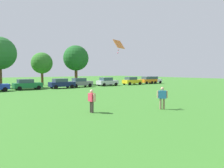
% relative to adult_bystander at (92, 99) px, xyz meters
% --- Properties ---
extents(ground_plane, '(160.00, 160.00, 0.00)m').
position_rel_adult_bystander_xyz_m(ground_plane, '(-1.72, 15.42, -0.99)').
color(ground_plane, '#387528').
extents(adult_bystander, '(0.31, 0.79, 1.66)m').
position_rel_adult_bystander_xyz_m(adult_bystander, '(0.00, 0.00, 0.00)').
color(adult_bystander, '#3F3833').
rests_on(adult_bystander, ground).
extents(bystander_near_trees, '(0.64, 0.62, 1.73)m').
position_rel_adult_bystander_xyz_m(bystander_near_trees, '(5.12, -2.08, 0.04)').
color(bystander_near_trees, '#8C7259').
rests_on(bystander_near_trees, ground).
extents(kite, '(1.19, 0.84, 1.09)m').
position_rel_adult_bystander_xyz_m(kite, '(2.81, 0.45, 4.05)').
color(kite, orange).
extents(parked_car_green_2, '(4.30, 2.02, 1.68)m').
position_rel_adult_bystander_xyz_m(parked_car_green_2, '(1.72, 22.47, -0.13)').
color(parked_car_green_2, '#196B38').
rests_on(parked_car_green_2, ground).
extents(parked_car_navy_3, '(4.30, 2.02, 1.68)m').
position_rel_adult_bystander_xyz_m(parked_car_navy_3, '(7.27, 21.87, -0.13)').
color(parked_car_navy_3, '#141E4C').
rests_on(parked_car_navy_3, ground).
extents(parked_car_gray_4, '(4.30, 2.02, 1.68)m').
position_rel_adult_bystander_xyz_m(parked_car_gray_4, '(11.29, 22.56, -0.13)').
color(parked_car_gray_4, slate).
rests_on(parked_car_gray_4, ground).
extents(parked_car_silver_5, '(4.30, 2.02, 1.68)m').
position_rel_adult_bystander_xyz_m(parked_car_silver_5, '(17.21, 22.29, -0.13)').
color(parked_car_silver_5, silver).
rests_on(parked_car_silver_5, ground).
extents(parked_car_yellow_6, '(4.30, 2.02, 1.68)m').
position_rel_adult_bystander_xyz_m(parked_car_yellow_6, '(23.52, 21.94, -0.13)').
color(parked_car_yellow_6, yellow).
rests_on(parked_car_yellow_6, ground).
extents(parked_car_orange_7, '(4.30, 2.02, 1.68)m').
position_rel_adult_bystander_xyz_m(parked_car_orange_7, '(28.93, 22.33, -0.13)').
color(parked_car_orange_7, orange).
rests_on(parked_car_orange_7, ground).
extents(parked_car_white_8, '(4.30, 2.02, 1.68)m').
position_rel_adult_bystander_xyz_m(parked_car_white_8, '(30.71, 22.39, -0.13)').
color(parked_car_white_8, white).
rests_on(parked_car_white_8, ground).
extents(tree_right, '(4.38, 4.38, 6.82)m').
position_rel_adult_bystander_xyz_m(tree_right, '(7.28, 31.66, 3.62)').
color(tree_right, brown).
rests_on(tree_right, ground).
extents(tree_far_right, '(5.46, 5.46, 8.50)m').
position_rel_adult_bystander_xyz_m(tree_far_right, '(13.87, 29.24, 4.75)').
color(tree_far_right, brown).
rests_on(tree_far_right, ground).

